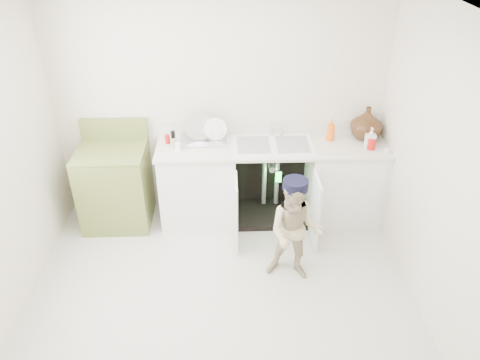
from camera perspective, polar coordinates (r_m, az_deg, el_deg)
The scene contains 5 objects.
ground at distance 4.45m, azimuth -2.20°, elevation -13.51°, with size 3.50×3.50×0.00m, color beige.
room_shell at distance 3.67m, azimuth -2.60°, elevation 0.40°, with size 6.00×5.50×1.26m.
counter_run at distance 5.13m, azimuth 4.28°, elevation 0.15°, with size 2.44×1.02×1.25m.
avocado_stove at distance 5.24m, azimuth -14.92°, elevation -0.55°, with size 0.71×0.65×1.11m.
repair_worker at distance 4.30m, azimuth 6.72°, elevation -6.16°, with size 0.58×0.90×1.06m.
Camera 1 is at (0.07, -3.14, 3.15)m, focal length 35.00 mm.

